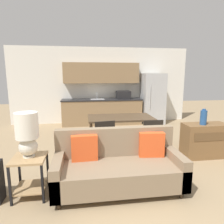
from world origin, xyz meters
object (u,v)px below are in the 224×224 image
object	(u,v)px
couch	(118,166)
refrigerator	(153,99)
table_lamp	(27,132)
dining_chair_near_left	(103,137)
credenza	(205,140)
vase	(204,117)
side_table	(30,170)
dining_chair_near_right	(151,136)
dining_table	(120,119)

from	to	relation	value
couch	refrigerator	bearing A→B (deg)	64.08
table_lamp	dining_chair_near_left	distance (m)	1.63
credenza	vase	world-z (taller)	vase
side_table	vase	xyz separation A→B (m)	(3.22, 0.92, 0.48)
couch	dining_chair_near_left	distance (m)	1.05
dining_chair_near_right	credenza	bearing A→B (deg)	176.37
dining_table	vase	size ratio (longest dim) A/B	4.67
side_table	dining_chair_near_right	xyz separation A→B (m)	(2.14, 1.02, 0.10)
side_table	dining_chair_near_right	world-z (taller)	dining_chair_near_right
side_table	dining_chair_near_left	xyz separation A→B (m)	(1.16, 1.08, 0.10)
dining_table	table_lamp	distance (m)	2.45
side_table	credenza	world-z (taller)	credenza
credenza	table_lamp	bearing A→B (deg)	-164.25
refrigerator	couch	bearing A→B (deg)	-115.92
dining_chair_near_right	dining_chair_near_left	xyz separation A→B (m)	(-0.98, 0.05, 0.00)
refrigerator	credenza	distance (m)	3.17
credenza	vase	size ratio (longest dim) A/B	2.80
table_lamp	dining_chair_near_right	distance (m)	2.41
refrigerator	couch	size ratio (longest dim) A/B	0.93
dining_table	credenza	world-z (taller)	dining_table
couch	table_lamp	size ratio (longest dim) A/B	2.99
credenza	dining_chair_near_left	size ratio (longest dim) A/B	1.09
refrigerator	couch	world-z (taller)	refrigerator
refrigerator	vase	bearing A→B (deg)	-90.53
side_table	dining_chair_near_left	distance (m)	1.59
couch	dining_chair_near_left	size ratio (longest dim) A/B	2.24
credenza	vase	bearing A→B (deg)	-154.21
dining_chair_near_right	dining_table	bearing A→B (deg)	-58.72
refrigerator	vase	distance (m)	3.17
couch	dining_table	bearing A→B (deg)	78.35
credenza	dining_chair_near_right	world-z (taller)	dining_chair_near_right
refrigerator	table_lamp	size ratio (longest dim) A/B	2.80
dining_table	dining_chair_near_left	world-z (taller)	dining_chair_near_left
refrigerator	dining_table	xyz separation A→B (m)	(-1.60, -2.28, -0.21)
dining_table	table_lamp	world-z (taller)	table_lamp
dining_table	side_table	size ratio (longest dim) A/B	2.61
table_lamp	vase	world-z (taller)	table_lamp
dining_table	side_table	distance (m)	2.47
couch	table_lamp	distance (m)	1.42
couch	vase	size ratio (longest dim) A/B	5.79
refrigerator	dining_chair_near_left	distance (m)	3.68
vase	dining_chair_near_left	size ratio (longest dim) A/B	0.39
couch	side_table	xyz separation A→B (m)	(-1.28, -0.05, 0.05)
side_table	table_lamp	size ratio (longest dim) A/B	0.93
credenza	dining_chair_near_left	xyz separation A→B (m)	(-2.16, 0.11, 0.14)
dining_table	dining_chair_near_right	distance (m)	0.95
credenza	side_table	bearing A→B (deg)	-163.78
table_lamp	dining_chair_near_left	world-z (taller)	table_lamp
credenza	dining_chair_near_left	world-z (taller)	dining_chair_near_left
side_table	dining_table	bearing A→B (deg)	47.71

